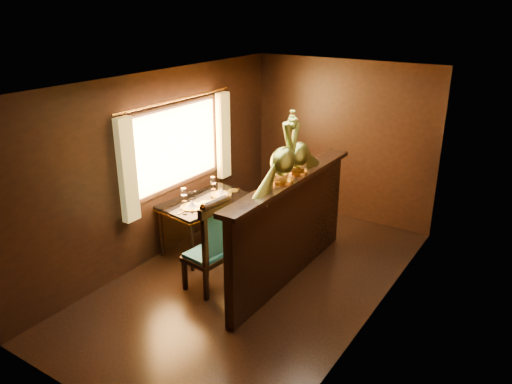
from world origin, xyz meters
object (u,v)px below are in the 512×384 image
chair_left (212,244)px  peacock_right (299,144)px  peacock_left (283,149)px  chair_right (277,209)px  dining_table (206,205)px

chair_left → peacock_right: (0.61, 0.94, 1.09)m
chair_left → peacock_left: bearing=49.2°
peacock_left → chair_right: bearing=124.7°
chair_left → chair_right: (0.18, 1.20, 0.05)m
dining_table → peacock_right: bearing=11.7°
peacock_left → dining_table: bearing=168.2°
dining_table → chair_left: size_ratio=1.09×
peacock_right → chair_left: bearing=-123.2°
dining_table → chair_left: chair_left is taller
chair_right → peacock_right: (0.44, -0.26, 1.04)m
peacock_left → peacock_right: 0.37m
peacock_left → peacock_right: peacock_left is taller
chair_right → peacock_left: bearing=-63.5°
chair_left → peacock_right: peacock_right is taller
peacock_right → chair_right: bearing=148.9°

